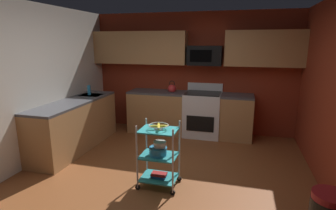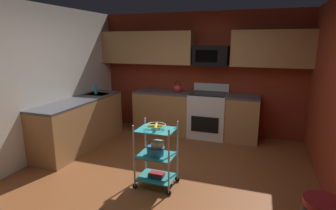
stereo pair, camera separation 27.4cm
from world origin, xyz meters
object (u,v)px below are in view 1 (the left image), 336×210
object	(u,v)px
fruit_bowl	(159,126)
mixing_bowl_small	(160,144)
microwave	(205,56)
book_stack	(159,175)
kettle	(172,88)
oven_range	(202,114)
mixing_bowl_large	(158,151)
rolling_cart	(159,156)
dish_soap_bottle	(89,90)

from	to	relation	value
fruit_bowl	mixing_bowl_small	world-z (taller)	fruit_bowl
microwave	book_stack	size ratio (longest dim) A/B	3.20
mixing_bowl_small	kettle	size ratio (longest dim) A/B	0.69
book_stack	mixing_bowl_small	bearing A→B (deg)	49.15
oven_range	mixing_bowl_small	distance (m)	2.28
book_stack	microwave	bearing A→B (deg)	83.45
oven_range	mixing_bowl_large	xyz separation A→B (m)	(-0.29, -2.27, 0.04)
microwave	mixing_bowl_large	world-z (taller)	microwave
mixing_bowl_large	kettle	size ratio (longest dim) A/B	0.95
rolling_cart	dish_soap_bottle	world-z (taller)	dish_soap_bottle
mixing_bowl_small	oven_range	bearing A→B (deg)	83.35
book_stack	kettle	size ratio (longest dim) A/B	0.83
microwave	mixing_bowl_small	bearing A→B (deg)	-96.34
rolling_cart	mixing_bowl_small	size ratio (longest dim) A/B	5.03
mixing_bowl_small	dish_soap_bottle	distance (m)	2.49
rolling_cart	fruit_bowl	xyz separation A→B (m)	(-0.00, 0.00, 0.42)
oven_range	mixing_bowl_large	world-z (taller)	oven_range
mixing_bowl_large	mixing_bowl_small	bearing A→B (deg)	27.70
mixing_bowl_small	dish_soap_bottle	size ratio (longest dim) A/B	0.91
oven_range	dish_soap_bottle	distance (m)	2.41
kettle	dish_soap_bottle	world-z (taller)	kettle
rolling_cart	dish_soap_bottle	xyz separation A→B (m)	(-1.95, 1.49, 0.57)
fruit_bowl	kettle	bearing A→B (deg)	100.04
fruit_bowl	mixing_bowl_small	distance (m)	0.26
fruit_bowl	mixing_bowl_small	size ratio (longest dim) A/B	1.49
kettle	fruit_bowl	bearing A→B (deg)	-79.96
mixing_bowl_small	microwave	bearing A→B (deg)	83.66
rolling_cart	kettle	bearing A→B (deg)	100.04
mixing_bowl_large	dish_soap_bottle	world-z (taller)	dish_soap_bottle
fruit_bowl	book_stack	size ratio (longest dim) A/B	1.24
microwave	dish_soap_bottle	size ratio (longest dim) A/B	3.50
mixing_bowl_small	dish_soap_bottle	xyz separation A→B (m)	(-1.96, 1.48, 0.40)
oven_range	microwave	xyz separation A→B (m)	(-0.00, 0.10, 1.22)
fruit_bowl	microwave	bearing A→B (deg)	83.45
rolling_cart	mixing_bowl_large	world-z (taller)	rolling_cart
microwave	dish_soap_bottle	bearing A→B (deg)	-158.39
microwave	rolling_cart	distance (m)	2.70
dish_soap_bottle	kettle	bearing A→B (deg)	26.50
mixing_bowl_small	mixing_bowl_large	bearing A→B (deg)	-152.30
mixing_bowl_large	kettle	world-z (taller)	kettle
fruit_bowl	rolling_cart	bearing A→B (deg)	-53.13
mixing_bowl_small	rolling_cart	bearing A→B (deg)	-130.85
book_stack	dish_soap_bottle	bearing A→B (deg)	142.52
fruit_bowl	book_stack	xyz separation A→B (m)	(0.00, 0.00, -0.72)
fruit_bowl	kettle	world-z (taller)	kettle
oven_range	microwave	bearing A→B (deg)	90.26
microwave	kettle	distance (m)	0.98
oven_range	mixing_bowl_small	bearing A→B (deg)	-96.65
oven_range	microwave	world-z (taller)	microwave
mixing_bowl_large	book_stack	size ratio (longest dim) A/B	1.15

